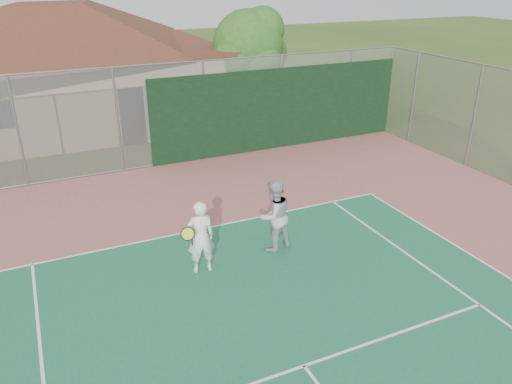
% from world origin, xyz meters
% --- Properties ---
extents(back_fence, '(20.08, 0.11, 3.53)m').
position_xyz_m(back_fence, '(2.11, 16.98, 1.67)').
color(back_fence, gray).
rests_on(back_fence, ground).
extents(side_fence_right, '(0.08, 9.00, 3.50)m').
position_xyz_m(side_fence_right, '(10.00, 12.50, 1.75)').
color(side_fence_right, gray).
rests_on(side_fence_right, ground).
extents(clubhouse, '(14.12, 9.54, 6.04)m').
position_xyz_m(clubhouse, '(-2.13, 23.96, 3.07)').
color(clubhouse, tan).
rests_on(clubhouse, ground).
extents(tree, '(3.56, 3.38, 4.97)m').
position_xyz_m(tree, '(5.36, 20.59, 3.27)').
color(tree, '#352013').
rests_on(tree, ground).
extents(player_white_front, '(0.89, 0.69, 1.72)m').
position_xyz_m(player_white_front, '(-0.61, 10.00, 0.86)').
color(player_white_front, white).
rests_on(player_white_front, ground).
extents(player_grey_back, '(0.98, 0.83, 1.78)m').
position_xyz_m(player_grey_back, '(1.31, 10.19, 0.89)').
color(player_grey_back, '#B3B5B8').
rests_on(player_grey_back, ground).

